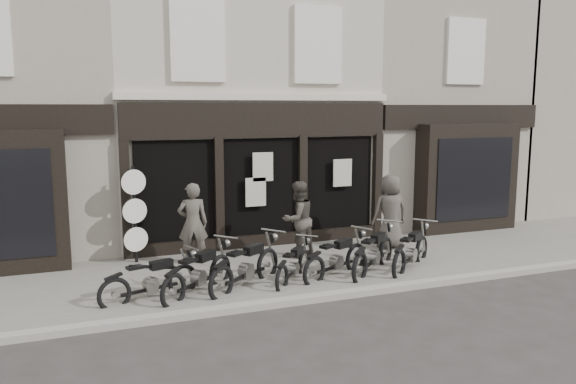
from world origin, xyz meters
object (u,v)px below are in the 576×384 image
object	(u,v)px
man_right	(390,212)
motorcycle_4	(337,261)
motorcycle_5	(374,256)
motorcycle_0	(151,284)
man_centre	(298,219)
man_left	(193,223)
motorcycle_3	(294,268)
motorcycle_1	(199,277)
advert_sign_post	(135,219)
motorcycle_2	(246,270)
motorcycle_6	(411,254)

from	to	relation	value
man_right	motorcycle_4	bearing A→B (deg)	38.59
motorcycle_4	motorcycle_5	world-z (taller)	motorcycle_5
motorcycle_0	man_centre	size ratio (longest dim) A/B	1.07
motorcycle_0	man_centre	distance (m)	4.24
motorcycle_0	man_centre	world-z (taller)	man_centre
motorcycle_0	motorcycle_4	size ratio (longest dim) A/B	1.00
motorcycle_0	man_left	xyz separation A→B (m)	(1.26, 2.12, 0.69)
man_left	man_centre	world-z (taller)	man_left
motorcycle_3	man_centre	size ratio (longest dim) A/B	0.82
man_right	motorcycle_3	bearing A→B (deg)	29.22
motorcycle_1	motorcycle_3	xyz separation A→B (m)	(2.09, 0.10, -0.06)
man_centre	advert_sign_post	size ratio (longest dim) A/B	0.78
man_left	advert_sign_post	xyz separation A→B (m)	(-1.26, 0.54, 0.10)
motorcycle_4	man_centre	size ratio (longest dim) A/B	1.07
motorcycle_2	motorcycle_4	distance (m)	2.08
man_left	advert_sign_post	bearing A→B (deg)	-14.94
man_right	motorcycle_2	bearing A→B (deg)	23.97
motorcycle_3	motorcycle_5	world-z (taller)	motorcycle_5
advert_sign_post	man_right	bearing A→B (deg)	-22.78
motorcycle_2	man_right	size ratio (longest dim) A/B	1.03
motorcycle_2	man_centre	bearing A→B (deg)	6.43
motorcycle_5	man_left	world-z (taller)	man_left
motorcycle_0	motorcycle_6	world-z (taller)	motorcycle_6
man_centre	advert_sign_post	world-z (taller)	advert_sign_post
motorcycle_0	motorcycle_2	size ratio (longest dim) A/B	1.01
man_centre	man_right	size ratio (longest dim) A/B	0.97
motorcycle_6	motorcycle_2	bearing A→B (deg)	141.17
motorcycle_0	man_right	size ratio (longest dim) A/B	1.04
motorcycle_3	motorcycle_6	distance (m)	2.87
motorcycle_6	man_centre	bearing A→B (deg)	102.02
motorcycle_1	motorcycle_6	bearing A→B (deg)	-40.98
motorcycle_5	man_right	xyz separation A→B (m)	(1.40, 1.65, 0.65)
motorcycle_3	motorcycle_5	size ratio (longest dim) A/B	0.80
motorcycle_1	motorcycle_2	size ratio (longest dim) A/B	0.92
motorcycle_4	motorcycle_1	bearing A→B (deg)	154.73
motorcycle_4	motorcycle_5	distance (m)	0.93
motorcycle_1	motorcycle_5	distance (m)	4.02
motorcycle_1	motorcycle_6	size ratio (longest dim) A/B	0.96
motorcycle_2	motorcycle_4	size ratio (longest dim) A/B	0.99
man_centre	man_right	bearing A→B (deg)	159.34
motorcycle_3	motorcycle_5	distance (m)	1.93
motorcycle_5	advert_sign_post	bearing A→B (deg)	113.09
motorcycle_2	man_left	bearing A→B (deg)	72.19
motorcycle_3	man_right	size ratio (longest dim) A/B	0.80
motorcycle_6	advert_sign_post	bearing A→B (deg)	118.02
motorcycle_2	motorcycle_1	bearing A→B (deg)	146.56
motorcycle_1	man_left	xyz separation A→B (m)	(0.31, 2.10, 0.66)
advert_sign_post	man_left	bearing A→B (deg)	-37.54
motorcycle_0	motorcycle_5	xyz separation A→B (m)	(4.96, 0.08, 0.05)
motorcycle_1	man_left	world-z (taller)	man_left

